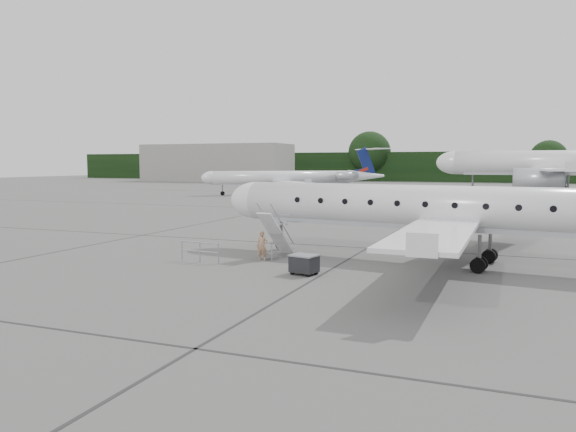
% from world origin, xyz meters
% --- Properties ---
extents(ground, '(320.00, 320.00, 0.00)m').
position_xyz_m(ground, '(0.00, 0.00, 0.00)').
color(ground, '#575754').
rests_on(ground, ground).
extents(treeline, '(260.00, 4.00, 8.00)m').
position_xyz_m(treeline, '(0.00, 130.00, 4.00)').
color(treeline, black).
rests_on(treeline, ground).
extents(terminal_building, '(40.00, 14.00, 10.00)m').
position_xyz_m(terminal_building, '(-70.00, 110.00, 5.00)').
color(terminal_building, gray).
rests_on(terminal_building, ground).
extents(main_regional_jet, '(32.44, 25.22, 7.67)m').
position_xyz_m(main_regional_jet, '(2.36, 3.38, 3.83)').
color(main_regional_jet, silver).
rests_on(main_regional_jet, ground).
extents(airstair, '(1.15, 2.48, 2.40)m').
position_xyz_m(airstair, '(-6.93, 2.26, 1.20)').
color(airstair, silver).
rests_on(airstair, ground).
extents(passenger, '(0.62, 0.48, 1.51)m').
position_xyz_m(passenger, '(-7.10, 0.93, 0.76)').
color(passenger, '#976F52').
rests_on(passenger, ground).
extents(safety_railing, '(2.20, 0.26, 1.00)m').
position_xyz_m(safety_railing, '(-9.82, -0.58, 0.50)').
color(safety_railing, '#919399').
rests_on(safety_railing, ground).
extents(baggage_cart, '(1.27, 1.11, 0.95)m').
position_xyz_m(baggage_cart, '(-3.92, -1.58, 0.48)').
color(baggage_cart, black).
rests_on(baggage_cart, ground).
extents(bg_narrowbody, '(38.70, 27.87, 13.89)m').
position_xyz_m(bg_narrowbody, '(10.64, 73.77, 6.94)').
color(bg_narrowbody, silver).
rests_on(bg_narrowbody, ground).
extents(bg_regional_left, '(34.99, 33.39, 7.45)m').
position_xyz_m(bg_regional_left, '(-29.04, 57.19, 3.72)').
color(bg_regional_left, silver).
rests_on(bg_regional_left, ground).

